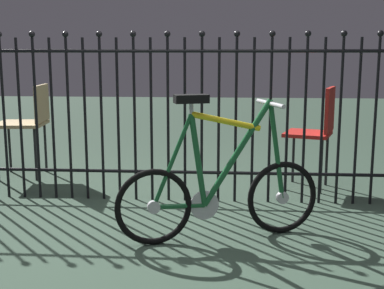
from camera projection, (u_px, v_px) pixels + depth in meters
The scene contains 5 objects.
ground_plane at pixel (159, 238), 3.22m from camera, with size 20.00×20.00×0.00m, color #324739.
iron_fence at pixel (166, 113), 3.93m from camera, with size 4.26×0.07×1.37m.
bicycle at pixel (220, 189), 3.16m from camera, with size 1.24×0.51×0.90m.
chair_red at pixel (317, 127), 4.30m from camera, with size 0.46×0.46×0.86m.
chair_tan at pixel (29, 119), 4.73m from camera, with size 0.47×0.46×0.85m.
Camera 1 is at (0.42, -3.04, 1.15)m, focal length 48.36 mm.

